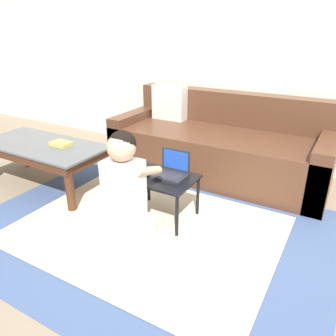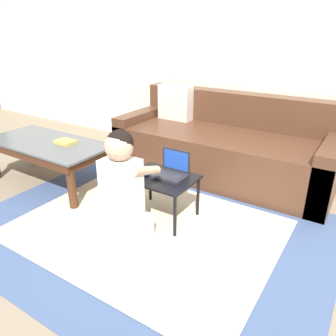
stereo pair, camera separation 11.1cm
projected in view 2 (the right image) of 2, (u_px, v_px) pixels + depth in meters
name	position (u px, v px, depth m)	size (l,w,h in m)	color
ground_plane	(151.00, 233.00, 2.35)	(16.00, 16.00, 0.00)	#7F705B
wall_back	(251.00, 39.00, 3.18)	(9.00, 0.06, 2.50)	beige
area_rug	(147.00, 228.00, 2.39)	(2.53, 1.92, 0.01)	#3D517A
couch	(224.00, 147.00, 3.21)	(2.06, 0.86, 0.80)	#4C2D1E
coffee_table	(48.00, 148.00, 2.98)	(1.19, 0.56, 0.41)	#4C5156
laptop_desk	(161.00, 182.00, 2.43)	(0.50, 0.39, 0.34)	black
laptop	(172.00, 172.00, 2.41)	(0.24, 0.18, 0.19)	#232328
computer_mouse	(147.00, 173.00, 2.43)	(0.06, 0.10, 0.04)	#234CB2
person_seated	(122.00, 194.00, 2.13)	(0.31, 0.40, 0.79)	silver
book_on_table	(66.00, 142.00, 2.90)	(0.17, 0.13, 0.03)	tan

